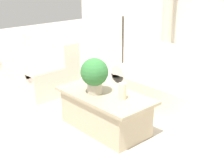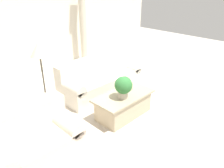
{
  "view_description": "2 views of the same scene",
  "coord_description": "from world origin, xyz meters",
  "px_view_note": "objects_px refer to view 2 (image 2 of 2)",
  "views": [
    {
      "loc": [
        2.8,
        -2.74,
        2.0
      ],
      "look_at": [
        -0.19,
        0.01,
        0.5
      ],
      "focal_mm": 50.0,
      "sensor_mm": 36.0,
      "label": 1
    },
    {
      "loc": [
        -2.99,
        -2.94,
        2.66
      ],
      "look_at": [
        0.18,
        0.2,
        0.52
      ],
      "focal_mm": 35.0,
      "sensor_mm": 36.0,
      "label": 2
    }
  ],
  "objects_px": {
    "loveseat": "(33,140)",
    "potted_plant": "(123,86)",
    "coffee_table": "(123,105)",
    "floor_lamp": "(39,52)",
    "sofa_long": "(100,78)"
  },
  "relations": [
    {
      "from": "potted_plant",
      "to": "floor_lamp",
      "type": "xyz_separation_m",
      "value": [
        -0.94,
        1.43,
        0.59
      ]
    },
    {
      "from": "loveseat",
      "to": "coffee_table",
      "type": "relative_size",
      "value": 1.05
    },
    {
      "from": "floor_lamp",
      "to": "coffee_table",
      "type": "bearing_deg",
      "value": -52.09
    },
    {
      "from": "loveseat",
      "to": "potted_plant",
      "type": "relative_size",
      "value": 2.95
    },
    {
      "from": "loveseat",
      "to": "potted_plant",
      "type": "xyz_separation_m",
      "value": [
        1.84,
        -0.26,
        0.4
      ]
    },
    {
      "from": "sofa_long",
      "to": "loveseat",
      "type": "bearing_deg",
      "value": -156.44
    },
    {
      "from": "coffee_table",
      "to": "potted_plant",
      "type": "bearing_deg",
      "value": -142.19
    },
    {
      "from": "loveseat",
      "to": "floor_lamp",
      "type": "distance_m",
      "value": 1.77
    },
    {
      "from": "potted_plant",
      "to": "floor_lamp",
      "type": "distance_m",
      "value": 1.81
    },
    {
      "from": "sofa_long",
      "to": "coffee_table",
      "type": "relative_size",
      "value": 1.69
    },
    {
      "from": "sofa_long",
      "to": "potted_plant",
      "type": "relative_size",
      "value": 4.76
    },
    {
      "from": "sofa_long",
      "to": "floor_lamp",
      "type": "height_order",
      "value": "floor_lamp"
    },
    {
      "from": "floor_lamp",
      "to": "loveseat",
      "type": "bearing_deg",
      "value": -127.46
    },
    {
      "from": "sofa_long",
      "to": "coffee_table",
      "type": "distance_m",
      "value": 1.3
    },
    {
      "from": "coffee_table",
      "to": "floor_lamp",
      "type": "distance_m",
      "value": 2.03
    }
  ]
}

